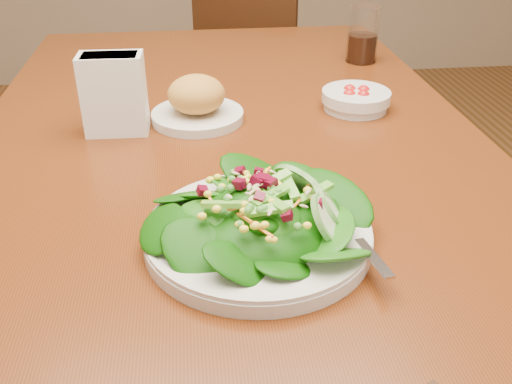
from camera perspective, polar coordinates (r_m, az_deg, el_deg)
dining_table at (r=1.08m, az=-2.77°, el=1.56°), size 0.90×1.40×0.75m
chair_far at (r=2.18m, az=-0.14°, el=10.57°), size 0.50×0.50×0.83m
salad_plate at (r=0.71m, az=0.99°, el=-2.92°), size 0.29×0.29×0.08m
bread_plate at (r=1.06m, az=-5.94°, el=8.88°), size 0.17×0.17×0.09m
tomato_bowl at (r=1.13m, az=9.95°, el=9.12°), size 0.13×0.13×0.04m
drinking_glass at (r=1.42m, az=10.61°, el=14.86°), size 0.07×0.07×0.13m
napkin_holder at (r=1.02m, az=-14.03°, el=9.66°), size 0.11×0.06×0.14m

